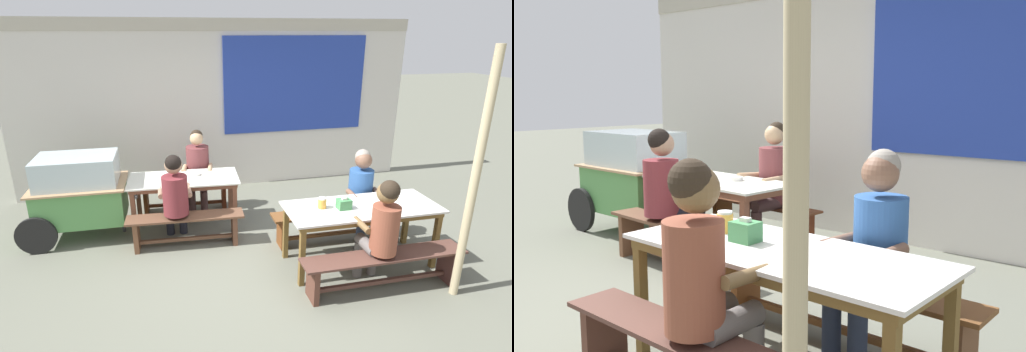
% 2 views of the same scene
% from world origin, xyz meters
% --- Properties ---
extents(ground_plane, '(40.00, 40.00, 0.00)m').
position_xyz_m(ground_plane, '(0.00, 0.00, 0.00)').
color(ground_plane, '#656759').
extents(backdrop_wall, '(6.89, 0.23, 2.89)m').
position_xyz_m(backdrop_wall, '(0.06, 2.84, 1.52)').
color(backdrop_wall, silver).
rests_on(backdrop_wall, ground_plane).
extents(dining_table_far, '(1.56, 0.82, 0.75)m').
position_xyz_m(dining_table_far, '(-0.78, 1.27, 0.67)').
color(dining_table_far, silver).
rests_on(dining_table_far, ground_plane).
extents(dining_table_near, '(1.83, 0.75, 0.75)m').
position_xyz_m(dining_table_near, '(1.19, -0.21, 0.68)').
color(dining_table_near, silver).
rests_on(dining_table_near, ground_plane).
extents(bench_far_back, '(1.46, 0.38, 0.44)m').
position_xyz_m(bench_far_back, '(-0.74, 1.85, 0.28)').
color(bench_far_back, '#5A301A').
rests_on(bench_far_back, ground_plane).
extents(bench_far_front, '(1.52, 0.39, 0.44)m').
position_xyz_m(bench_far_front, '(-0.81, 0.69, 0.29)').
color(bench_far_front, brown).
rests_on(bench_far_front, ground_plane).
extents(bench_near_back, '(1.85, 0.31, 0.44)m').
position_xyz_m(bench_near_back, '(1.20, 0.37, 0.30)').
color(bench_near_back, brown).
rests_on(bench_near_back, ground_plane).
extents(food_cart, '(1.54, 0.87, 1.15)m').
position_xyz_m(food_cart, '(-2.17, 1.32, 0.66)').
color(food_cart, '#52944D').
rests_on(food_cart, ground_plane).
extents(person_right_near_table, '(0.45, 0.55, 1.26)m').
position_xyz_m(person_right_near_table, '(1.47, 0.30, 0.72)').
color(person_right_near_table, '#2C364E').
rests_on(person_right_near_table, ground_plane).
extents(person_near_front, '(0.40, 0.51, 1.29)m').
position_xyz_m(person_near_front, '(1.15, -0.73, 0.74)').
color(person_near_front, '#655F5D').
rests_on(person_near_front, ground_plane).
extents(person_left_back_turned, '(0.43, 0.59, 1.27)m').
position_xyz_m(person_left_back_turned, '(-0.92, 0.77, 0.72)').
color(person_left_back_turned, black).
rests_on(person_left_back_turned, ground_plane).
extents(person_center_facing, '(0.50, 0.57, 1.29)m').
position_xyz_m(person_center_facing, '(-0.53, 1.78, 0.73)').
color(person_center_facing, '#4D3433').
rests_on(person_center_facing, ground_plane).
extents(tissue_box, '(0.15, 0.13, 0.14)m').
position_xyz_m(tissue_box, '(0.95, -0.23, 0.81)').
color(tissue_box, '#40824C').
rests_on(tissue_box, dining_table_near).
extents(condiment_jar, '(0.10, 0.10, 0.13)m').
position_xyz_m(condiment_jar, '(0.71, -0.15, 0.81)').
color(condiment_jar, gold).
rests_on(condiment_jar, dining_table_near).
extents(soup_bowl, '(0.13, 0.13, 0.04)m').
position_xyz_m(soup_bowl, '(-0.60, 1.33, 0.77)').
color(soup_bowl, silver).
rests_on(soup_bowl, dining_table_far).
extents(wooden_support_post, '(0.09, 0.09, 2.59)m').
position_xyz_m(wooden_support_post, '(1.92, -1.04, 1.29)').
color(wooden_support_post, tan).
rests_on(wooden_support_post, ground_plane).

